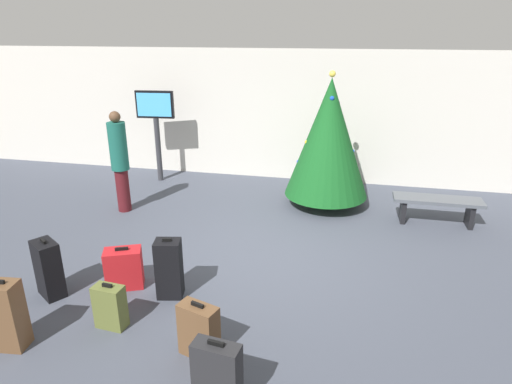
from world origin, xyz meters
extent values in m
plane|color=#424754|center=(0.00, 0.00, 0.00)|extent=(16.00, 16.00, 0.00)
cube|color=beige|center=(0.00, 3.85, 1.43)|extent=(16.00, 0.20, 2.87)
cylinder|color=#4C3319|center=(0.87, 2.29, 0.12)|extent=(0.12, 0.12, 0.23)
cone|color=#14511E|center=(0.87, 2.29, 1.34)|extent=(1.59, 1.59, 2.22)
sphere|color=#F2D84C|center=(0.87, 2.29, 2.51)|extent=(0.12, 0.12, 0.12)
sphere|color=blue|center=(0.33, 2.25, 0.86)|extent=(0.08, 0.08, 0.08)
sphere|color=silver|center=(0.99, 2.38, 1.99)|extent=(0.08, 0.08, 0.08)
sphere|color=blue|center=(1.32, 2.34, 1.11)|extent=(0.08, 0.08, 0.08)
sphere|color=yellow|center=(0.47, 2.21, 1.27)|extent=(0.08, 0.08, 0.08)
sphere|color=blue|center=(0.89, 2.17, 2.10)|extent=(0.08, 0.08, 0.08)
cylinder|color=#333338|center=(-2.92, 3.02, 0.71)|extent=(0.12, 0.12, 1.43)
cube|color=black|center=(-2.92, 3.02, 1.72)|extent=(0.84, 0.15, 0.59)
cube|color=#4CB2F2|center=(-2.92, 2.97, 1.72)|extent=(0.75, 0.08, 0.50)
cube|color=#4C5159|center=(2.84, 1.82, 0.45)|extent=(1.50, 0.44, 0.06)
cube|color=black|center=(2.28, 1.82, 0.21)|extent=(0.08, 0.35, 0.42)
cube|color=black|center=(3.40, 1.82, 0.21)|extent=(0.08, 0.35, 0.42)
cylinder|color=#4C1419|center=(-2.85, 1.20, 0.41)|extent=(0.24, 0.24, 0.82)
cylinder|color=#19594C|center=(-2.85, 1.20, 1.26)|extent=(0.39, 0.39, 0.88)
sphere|color=brown|center=(-2.85, 1.20, 1.80)|extent=(0.20, 0.20, 0.20)
cube|color=brown|center=(-2.19, -2.57, 0.40)|extent=(0.35, 0.28, 0.79)
cube|color=#232326|center=(0.24, -2.88, 0.35)|extent=(0.46, 0.24, 0.70)
cube|color=black|center=(0.24, -2.88, 0.72)|extent=(0.15, 0.05, 0.04)
cube|color=black|center=(-2.40, -1.60, 0.38)|extent=(0.45, 0.41, 0.76)
cube|color=black|center=(-2.40, -1.60, 0.78)|extent=(0.13, 0.10, 0.04)
cube|color=#B2191E|center=(-1.56, -1.21, 0.27)|extent=(0.55, 0.44, 0.55)
cube|color=black|center=(-1.56, -1.21, 0.57)|extent=(0.17, 0.09, 0.04)
cube|color=brown|center=(-0.15, -2.26, 0.30)|extent=(0.46, 0.32, 0.61)
cube|color=black|center=(-0.15, -2.26, 0.63)|extent=(0.15, 0.07, 0.04)
cube|color=#59602D|center=(-1.31, -2.02, 0.27)|extent=(0.36, 0.22, 0.53)
cube|color=black|center=(-1.31, -2.02, 0.55)|extent=(0.12, 0.04, 0.04)
cube|color=black|center=(-0.88, -1.29, 0.39)|extent=(0.37, 0.32, 0.79)
cube|color=black|center=(-0.88, -1.29, 0.81)|extent=(0.12, 0.05, 0.04)
camera|label=1|loc=(1.23, -5.82, 3.27)|focal=30.70mm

